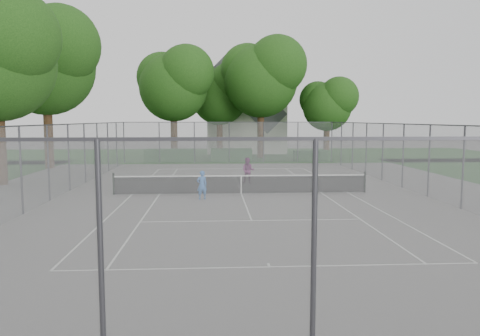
{
  "coord_description": "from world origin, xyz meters",
  "views": [
    {
      "loc": [
        -1.44,
        -23.44,
        3.77
      ],
      "look_at": [
        0.0,
        1.0,
        1.2
      ],
      "focal_mm": 35.0,
      "sensor_mm": 36.0,
      "label": 1
    }
  ],
  "objects": [
    {
      "name": "hedge_mid",
      "position": [
        0.23,
        18.06,
        0.57
      ],
      "size": [
        3.64,
        1.04,
        1.15
      ],
      "primitive_type": "cube",
      "color": "#164717",
      "rests_on": "ground"
    },
    {
      "name": "girl_player",
      "position": [
        -1.95,
        -1.58,
        0.68
      ],
      "size": [
        0.57,
        0.46,
        1.36
      ],
      "primitive_type": "imported",
      "rotation": [
        0.0,
        0.0,
        3.46
      ],
      "color": "#336DC1",
      "rests_on": "ground"
    },
    {
      "name": "woman_player",
      "position": [
        0.63,
        3.73,
        0.76
      ],
      "size": [
        0.86,
        0.74,
        1.52
      ],
      "primitive_type": "imported",
      "rotation": [
        0.0,
        0.0,
        -0.25
      ],
      "color": "#6F255F",
      "rests_on": "ground"
    },
    {
      "name": "hedge_left",
      "position": [
        -5.22,
        18.43,
        0.56
      ],
      "size": [
        4.44,
        1.33,
        1.11
      ],
      "primitive_type": "cube",
      "color": "#164717",
      "rests_on": "ground"
    },
    {
      "name": "court_markings",
      "position": [
        0.0,
        0.0,
        0.01
      ],
      "size": [
        11.03,
        23.83,
        0.01
      ],
      "color": "silver",
      "rests_on": "ground"
    },
    {
      "name": "tree_side_back",
      "position": [
        -13.89,
        13.15,
        8.31
      ],
      "size": [
        8.41,
        7.68,
        12.09
      ],
      "color": "#3A2415",
      "rests_on": "ground"
    },
    {
      "name": "tree_far_left",
      "position": [
        -4.97,
        20.98,
        7.26
      ],
      "size": [
        7.35,
        6.71,
        10.56
      ],
      "color": "#3A2415",
      "rests_on": "ground"
    },
    {
      "name": "perimeter_fence",
      "position": [
        0.0,
        0.0,
        1.81
      ],
      "size": [
        18.08,
        34.08,
        3.52
      ],
      "color": "#38383D",
      "rests_on": "ground"
    },
    {
      "name": "tree_far_midright",
      "position": [
        3.35,
        21.84,
        8.0
      ],
      "size": [
        8.1,
        7.39,
        11.64
      ],
      "color": "#3A2415",
      "rests_on": "ground"
    },
    {
      "name": "tennis_net",
      "position": [
        0.0,
        0.0,
        0.51
      ],
      "size": [
        12.87,
        0.1,
        1.1
      ],
      "color": "black",
      "rests_on": "ground"
    },
    {
      "name": "hedge_right",
      "position": [
        7.44,
        18.02,
        0.48
      ],
      "size": [
        3.21,
        1.18,
        0.96
      ],
      "primitive_type": "cube",
      "color": "#164717",
      "rests_on": "ground"
    },
    {
      "name": "house",
      "position": [
        2.28,
        29.42,
        4.28
      ],
      "size": [
        8.55,
        6.63,
        10.64
      ],
      "color": "beige",
      "rests_on": "ground"
    },
    {
      "name": "tree_far_right",
      "position": [
        9.72,
        21.47,
        5.35
      ],
      "size": [
        5.42,
        4.95,
        7.79
      ],
      "color": "#3A2415",
      "rests_on": "ground"
    },
    {
      "name": "grass_far",
      "position": [
        0.0,
        26.0,
        0.0
      ],
      "size": [
        60.0,
        20.0,
        0.0
      ],
      "primitive_type": "cube",
      "color": "#163F12",
      "rests_on": "ground"
    },
    {
      "name": "tree_far_midleft",
      "position": [
        -0.62,
        24.92,
        6.5
      ],
      "size": [
        6.58,
        6.01,
        9.46
      ],
      "color": "#3A2415",
      "rests_on": "ground"
    },
    {
      "name": "ground",
      "position": [
        0.0,
        0.0,
        0.0
      ],
      "size": [
        120.0,
        120.0,
        0.0
      ],
      "primitive_type": "plane",
      "color": "#5F5C5A",
      "rests_on": "ground"
    }
  ]
}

